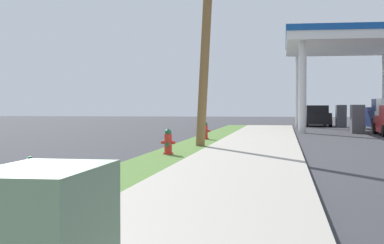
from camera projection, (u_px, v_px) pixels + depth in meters
name	position (u px, v px, depth m)	size (l,w,h in m)	color
fire_hydrant_nearest	(30.00, 188.00, 7.90)	(0.42, 0.38, 0.74)	red
fire_hydrant_second	(168.00, 143.00, 17.32)	(0.42, 0.38, 0.74)	red
fire_hydrant_third	(205.00, 132.00, 25.21)	(0.42, 0.37, 0.74)	red
utility_pole_midground	(206.00, 28.00, 20.83)	(1.40, 0.32, 8.20)	olive
car_black_by_near_pump	(316.00, 117.00, 44.90)	(2.15, 4.59, 1.57)	black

